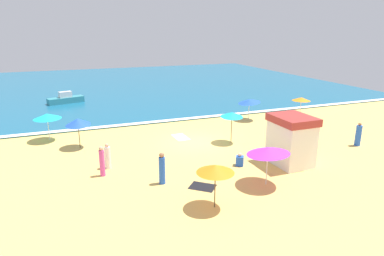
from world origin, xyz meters
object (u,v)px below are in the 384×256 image
Objects in this scene: beachgoer_4 at (108,157)px; small_boat_0 at (66,99)px; beach_umbrella_0 at (215,169)px; beachgoer_1 at (162,169)px; beachgoer_5 at (296,127)px; beach_umbrella_5 at (301,99)px; beachgoer_6 at (358,135)px; beach_umbrella_6 at (249,101)px; beach_umbrella_1 at (47,116)px; beachgoer_3 at (102,162)px; lifeguard_cabana at (291,140)px; beach_umbrella_4 at (232,115)px; beach_umbrella_2 at (268,151)px; beach_umbrella_3 at (78,122)px; beachgoer_7 at (240,160)px.

beachgoer_4 is 0.39× the size of small_boat_0.
beachgoer_1 is (-1.54, 3.28, -1.08)m from beach_umbrella_0.
beachgoer_5 reaches higher than beachgoer_4.
beachgoer_5 is (14.11, 0.89, 0.11)m from beachgoer_4.
beach_umbrella_5 reaches higher than beachgoer_6.
beach_umbrella_1 is at bearing 179.48° from beach_umbrella_6.
beachgoer_3 is 17.43m from beachgoer_6.
beachgoer_3 is at bearing 175.83° from beachgoer_6.
lifeguard_cabana reaches higher than beach_umbrella_0.
beach_umbrella_5 is 1.17× the size of beachgoer_6.
beach_umbrella_4 is at bearing -23.21° from beach_umbrella_1.
beachgoer_4 is (-2.39, 3.15, -0.12)m from beachgoer_1.
beach_umbrella_2 is 7.00m from beach_umbrella_4.
beach_umbrella_6 is at bearing 49.06° from beach_umbrella_4.
beachgoer_3 is 20.91m from small_boat_0.
beach_umbrella_3 is (-11.71, 7.71, 0.31)m from lifeguard_cabana.
lifeguard_cabana is 1.23× the size of beach_umbrella_0.
beachgoer_1 is (-15.70, -8.63, -0.96)m from beach_umbrella_5.
beach_umbrella_5 is at bearing 49.04° from beachgoer_5.
beach_umbrella_2 is (-2.91, -1.92, 0.36)m from lifeguard_cabana.
beach_umbrella_1 is at bearing 131.69° from beach_umbrella_2.
beachgoer_6 is at bearing -24.21° from beach_umbrella_1.
beach_umbrella_0 is 26.97m from small_boat_0.
beach_umbrella_2 is (3.55, 1.19, -0.01)m from beach_umbrella_0.
beach_umbrella_0 is at bearing -122.09° from beach_umbrella_4.
small_boat_0 is (-0.48, 15.49, -1.32)m from beach_umbrella_3.
beach_umbrella_3 is 1.30× the size of beachgoer_3.
beach_umbrella_2 is at bearing -89.17° from beachgoer_7.
small_boat_0 is (-9.23, 22.34, 0.19)m from beachgoer_7.
beach_umbrella_3 is 1.30× the size of beachgoer_1.
beachgoer_5 is at bearing -50.06° from small_boat_0.
small_boat_0 is at bearing 117.71° from lifeguard_cabana.
beachgoer_7 is (-10.65, -7.94, -1.45)m from beach_umbrella_5.
beachgoer_4 is at bearing -84.84° from small_boat_0.
lifeguard_cabana is at bearing -12.18° from beachgoer_3.
beachgoer_1 reaches higher than beachgoer_5.
lifeguard_cabana is at bearing -16.27° from beachgoer_7.
beachgoer_1 is 23.41m from small_boat_0.
beachgoer_7 is at bearing -10.61° from beachgoer_3.
beachgoer_6 reaches higher than beachgoer_4.
small_boat_0 reaches higher than beachgoer_7.
beach_umbrella_4 reaches higher than beach_umbrella_1.
beachgoer_3 is (2.86, -7.83, -1.00)m from beach_umbrella_1.
beachgoer_4 is at bearing -73.37° from beach_umbrella_3.
beach_umbrella_6 is (16.69, -0.15, -0.12)m from beach_umbrella_1.
small_boat_0 is (-5.73, 26.31, -1.39)m from beach_umbrella_0.
beach_umbrella_5 is at bearing 40.08° from beach_umbrella_0.
beach_umbrella_2 is 1.37× the size of beach_umbrella_4.
beach_umbrella_0 reaches higher than beachgoer_5.
beach_umbrella_3 is at bearing 106.63° from beachgoer_4.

